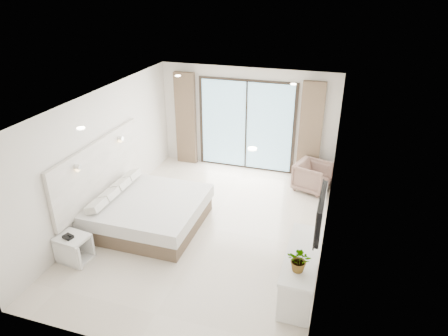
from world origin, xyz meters
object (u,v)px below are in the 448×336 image
Objects in this scene: bed at (148,212)px; nightstand at (74,248)px; console_desk at (301,263)px; armchair at (312,175)px.

nightstand is at bearing -117.66° from bed.
console_desk reaches higher than bed.
armchair is (-0.19, 3.60, -0.18)m from console_desk.
nightstand is (-0.75, -1.44, -0.06)m from bed.
armchair is at bearing 93.02° from console_desk.
bed is 2.80× the size of armchair.
console_desk is at bearing -159.26° from armchair.
console_desk is at bearing 12.62° from nightstand.
console_desk is 2.12× the size of armchair.
bed is 3.43m from console_desk.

